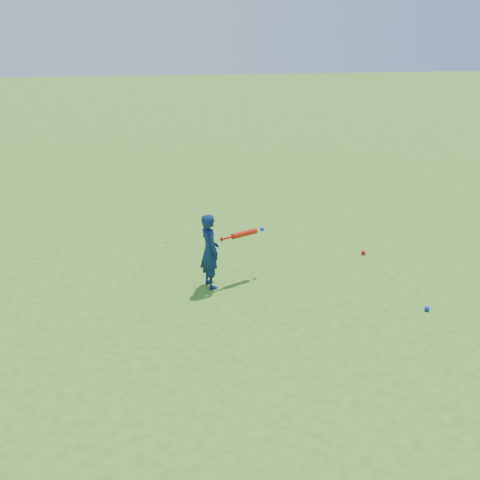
{
  "coord_description": "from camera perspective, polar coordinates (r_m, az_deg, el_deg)",
  "views": [
    {
      "loc": [
        -0.36,
        -6.34,
        3.25
      ],
      "look_at": [
        0.91,
        0.46,
        0.57
      ],
      "focal_mm": 40.0,
      "sensor_mm": 36.0,
      "label": 1
    }
  ],
  "objects": [
    {
      "name": "ground_ball_red",
      "position": [
        8.6,
        13.02,
        -1.31
      ],
      "size": [
        0.07,
        0.07,
        0.07
      ],
      "primitive_type": "sphere",
      "color": "red",
      "rests_on": "ground"
    },
    {
      "name": "child",
      "position": [
        7.17,
        -3.25,
        -1.18
      ],
      "size": [
        0.33,
        0.43,
        1.04
      ],
      "primitive_type": "imported",
      "rotation": [
        0.0,
        0.0,
        1.82
      ],
      "color": "#0F1F47",
      "rests_on": "ground"
    },
    {
      "name": "ground",
      "position": [
        7.13,
        -6.55,
        -6.04
      ],
      "size": [
        80.0,
        80.0,
        0.0
      ],
      "primitive_type": "plane",
      "color": "#3A741B",
      "rests_on": "ground"
    },
    {
      "name": "bat_swing",
      "position": [
        7.38,
        0.6,
        0.72
      ],
      "size": [
        0.67,
        0.35,
        0.08
      ],
      "rotation": [
        0.0,
        0.0,
        0.44
      ],
      "color": "red",
      "rests_on": "ground"
    },
    {
      "name": "ground_ball_blue",
      "position": [
        7.13,
        19.32,
        -6.9
      ],
      "size": [
        0.07,
        0.07,
        0.07
      ],
      "primitive_type": "sphere",
      "color": "#0C2EDA",
      "rests_on": "ground"
    }
  ]
}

